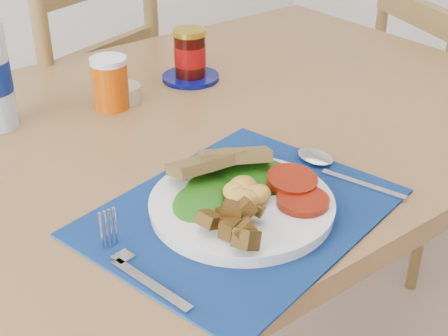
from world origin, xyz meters
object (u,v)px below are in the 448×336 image
at_px(chair_end, 431,104).
at_px(breakfast_plate, 241,202).
at_px(chair_far, 78,97).
at_px(juice_glass, 110,84).
at_px(jam_on_saucer, 190,58).

height_order(chair_end, breakfast_plate, chair_end).
xyz_separation_m(chair_far, chair_end, (0.82, -0.52, -0.06)).
relative_size(chair_end, juice_glass, 10.87).
height_order(chair_far, jam_on_saucer, chair_far).
relative_size(breakfast_plate, juice_glass, 2.75).
bearing_deg(chair_end, jam_on_saucer, 101.83).
xyz_separation_m(chair_far, juice_glass, (-0.13, -0.46, 0.22)).
bearing_deg(chair_far, chair_end, 129.03).
distance_m(juice_glass, jam_on_saucer, 0.20).
height_order(breakfast_plate, juice_glass, juice_glass).
xyz_separation_m(juice_glass, jam_on_saucer, (0.20, 0.02, 0.00)).
bearing_deg(jam_on_saucer, chair_far, 98.40).
bearing_deg(juice_glass, breakfast_plate, -94.86).
bearing_deg(juice_glass, chair_far, 73.90).
height_order(chair_far, juice_glass, chair_far).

